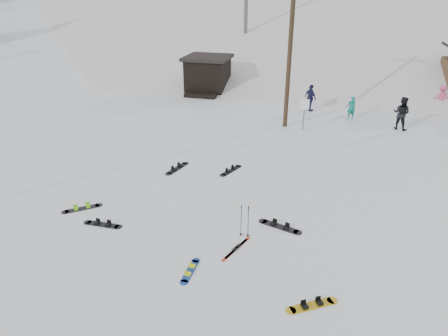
# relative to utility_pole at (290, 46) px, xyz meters

# --- Properties ---
(ground) EXTENTS (200.00, 200.00, 0.00)m
(ground) POSITION_rel_utility_pole_xyz_m (-2.00, -14.00, -4.68)
(ground) COLOR white
(ground) RESTS_ON ground
(ski_slope) EXTENTS (60.00, 85.24, 65.97)m
(ski_slope) POSITION_rel_utility_pole_xyz_m (-2.00, 41.00, -16.68)
(ski_slope) COLOR silver
(ski_slope) RESTS_ON ground
(ridge_left) EXTENTS (47.54, 95.03, 58.38)m
(ridge_left) POSITION_rel_utility_pole_xyz_m (-38.00, 34.00, -15.68)
(ridge_left) COLOR white
(ridge_left) RESTS_ON ground
(treeline_left) EXTENTS (20.00, 64.00, 10.00)m
(treeline_left) POSITION_rel_utility_pole_xyz_m (-36.00, 26.00, -4.68)
(treeline_left) COLOR black
(treeline_left) RESTS_ON ground
(treeline_crest) EXTENTS (50.00, 6.00, 10.00)m
(treeline_crest) POSITION_rel_utility_pole_xyz_m (-2.00, 72.00, -4.68)
(treeline_crest) COLOR black
(treeline_crest) RESTS_ON ski_slope
(utility_pole) EXTENTS (2.00, 0.26, 9.00)m
(utility_pole) POSITION_rel_utility_pole_xyz_m (0.00, 0.00, 0.00)
(utility_pole) COLOR #3A2819
(utility_pole) RESTS_ON ground
(trail_sign) EXTENTS (0.50, 0.09, 1.85)m
(trail_sign) POSITION_rel_utility_pole_xyz_m (1.10, -0.42, -3.41)
(trail_sign) COLOR #595B60
(trail_sign) RESTS_ON ground
(lift_hut) EXTENTS (3.40, 4.10, 2.75)m
(lift_hut) POSITION_rel_utility_pole_xyz_m (-7.00, 6.94, -3.32)
(lift_hut) COLOR black
(lift_hut) RESTS_ON ground
(hero_snowboard) EXTENTS (0.26, 1.28, 0.09)m
(hero_snowboard) POSITION_rel_utility_pole_xyz_m (-1.06, -14.13, -4.66)
(hero_snowboard) COLOR #193AA3
(hero_snowboard) RESTS_ON ground
(hero_skis) EXTENTS (0.63, 1.51, 0.08)m
(hero_skis) POSITION_rel_utility_pole_xyz_m (0.02, -12.69, -4.66)
(hero_skis) COLOR #AE2711
(hero_skis) RESTS_ON ground
(ski_poles) EXTENTS (0.33, 0.09, 1.20)m
(ski_poles) POSITION_rel_utility_pole_xyz_m (0.12, -11.91, -4.07)
(ski_poles) COLOR black
(ski_poles) RESTS_ON ground
(board_scatter_a) EXTENTS (1.50, 0.30, 0.10)m
(board_scatter_a) POSITION_rel_utility_pole_xyz_m (-4.93, -12.55, -4.65)
(board_scatter_a) COLOR black
(board_scatter_a) RESTS_ON ground
(board_scatter_b) EXTENTS (0.65, 1.61, 0.12)m
(board_scatter_b) POSITION_rel_utility_pole_xyz_m (-4.08, -7.40, -4.65)
(board_scatter_b) COLOR black
(board_scatter_b) RESTS_ON ground
(board_scatter_c) EXTENTS (1.24, 1.07, 0.11)m
(board_scatter_c) POSITION_rel_utility_pole_xyz_m (-6.28, -11.76, -4.65)
(board_scatter_c) COLOR black
(board_scatter_c) RESTS_ON ground
(board_scatter_d) EXTENTS (1.60, 0.70, 0.12)m
(board_scatter_d) POSITION_rel_utility_pole_xyz_m (1.22, -11.04, -4.65)
(board_scatter_d) COLOR black
(board_scatter_d) RESTS_ON ground
(board_scatter_e) EXTENTS (1.32, 0.94, 0.11)m
(board_scatter_e) POSITION_rel_utility_pole_xyz_m (2.57, -14.62, -4.65)
(board_scatter_e) COLOR gold
(board_scatter_e) RESTS_ON ground
(board_scatter_f) EXTENTS (0.75, 1.44, 0.11)m
(board_scatter_f) POSITION_rel_utility_pole_xyz_m (-1.60, -6.98, -4.65)
(board_scatter_f) COLOR black
(board_scatter_f) RESTS_ON ground
(skier_teal) EXTENTS (0.61, 0.50, 1.45)m
(skier_teal) POSITION_rel_utility_pole_xyz_m (3.83, 2.52, -3.96)
(skier_teal) COLOR #0B6F63
(skier_teal) RESTS_ON ground
(skier_dark) EXTENTS (1.16, 1.06, 1.94)m
(skier_dark) POSITION_rel_utility_pole_xyz_m (6.57, 1.21, -3.71)
(skier_dark) COLOR black
(skier_dark) RESTS_ON ground
(skier_pink) EXTENTS (1.06, 0.74, 1.51)m
(skier_pink) POSITION_rel_utility_pole_xyz_m (9.88, 6.85, -3.93)
(skier_pink) COLOR #CD486E
(skier_pink) RESTS_ON ground
(skier_navy) EXTENTS (1.04, 1.05, 1.78)m
(skier_navy) POSITION_rel_utility_pole_xyz_m (1.20, 3.59, -3.79)
(skier_navy) COLOR #191A3F
(skier_navy) RESTS_ON ground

